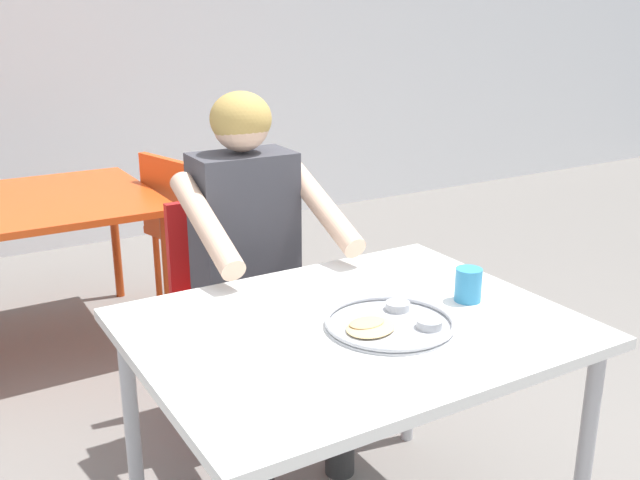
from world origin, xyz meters
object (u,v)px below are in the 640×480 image
object	(u,v)px
chair_foreground	(233,295)
table_background_red	(47,213)
chair_red_right	(188,223)
table_foreground	(352,347)
thali_tray	(390,323)
drinking_cup	(468,284)
diner_foreground	(255,247)

from	to	relation	value
chair_foreground	table_background_red	world-z (taller)	chair_foreground
table_background_red	chair_red_right	xyz separation A→B (m)	(0.63, -0.07, -0.12)
table_foreground	thali_tray	world-z (taller)	thali_tray
chair_foreground	table_background_red	size ratio (longest dim) A/B	0.88
table_foreground	chair_red_right	size ratio (longest dim) A/B	1.33
table_background_red	drinking_cup	bearing A→B (deg)	-68.12
drinking_cup	table_background_red	world-z (taller)	drinking_cup
thali_tray	diner_foreground	size ratio (longest dim) A/B	0.27
diner_foreground	table_background_red	distance (m)	1.30
chair_foreground	thali_tray	bearing A→B (deg)	-88.24
thali_tray	diner_foreground	xyz separation A→B (m)	(-0.03, 0.72, 0.01)
diner_foreground	chair_red_right	xyz separation A→B (m)	(0.19, 1.15, -0.24)
chair_foreground	chair_red_right	world-z (taller)	chair_red_right
table_background_red	chair_foreground	bearing A→B (deg)	-65.97
drinking_cup	table_background_red	size ratio (longest dim) A/B	0.10
table_background_red	chair_red_right	size ratio (longest dim) A/B	1.14
table_foreground	table_background_red	bearing A→B (deg)	102.29
thali_tray	chair_red_right	distance (m)	1.89
table_foreground	drinking_cup	distance (m)	0.38
drinking_cup	chair_foreground	xyz separation A→B (m)	(-0.32, 0.91, -0.29)
table_foreground	diner_foreground	world-z (taller)	diner_foreground
thali_tray	diner_foreground	distance (m)	0.72
diner_foreground	table_foreground	bearing A→B (deg)	-93.11
drinking_cup	chair_red_right	bearing A→B (deg)	94.13
table_foreground	drinking_cup	world-z (taller)	drinking_cup
thali_tray	drinking_cup	world-z (taller)	drinking_cup
thali_tray	drinking_cup	xyz separation A→B (m)	(0.29, 0.03, 0.04)
table_foreground	table_background_red	xyz separation A→B (m)	(-0.41, 1.87, -0.03)
chair_foreground	chair_red_right	bearing A→B (deg)	78.70
chair_red_right	table_foreground	bearing A→B (deg)	-97.15
chair_foreground	table_foreground	bearing A→B (deg)	-92.61
drinking_cup	table_background_red	bearing A→B (deg)	111.88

